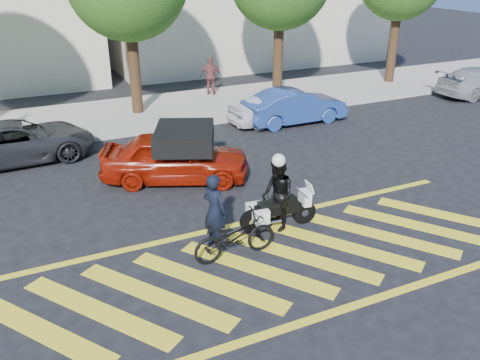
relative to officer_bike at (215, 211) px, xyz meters
name	(u,v)px	position (x,y,z in m)	size (l,w,h in m)	color
ground	(281,262)	(1.03, -1.23, -0.88)	(90.00, 90.00, 0.00)	black
sidewalk	(138,114)	(1.03, 10.77, -0.81)	(60.00, 5.00, 0.15)	#9E998E
crosswalk	(279,262)	(0.99, -1.23, -0.88)	(12.33, 4.00, 0.01)	yellow
officer_bike	(215,211)	(0.00, 0.00, 0.00)	(0.64, 0.42, 1.76)	black
bicycle	(235,237)	(0.21, -0.62, -0.38)	(0.67, 1.91, 1.00)	black
police_motorcycle	(277,210)	(1.67, 0.13, -0.41)	(1.96, 0.65, 0.87)	black
officer_moto	(278,195)	(1.66, 0.13, 0.00)	(0.86, 0.67, 1.77)	black
red_convertible	(175,157)	(0.36, 3.87, -0.16)	(1.70, 4.22, 1.44)	maroon
parked_mid_left	(18,142)	(-3.68, 7.43, -0.23)	(2.17, 4.70, 1.30)	black
parked_mid_right	(272,108)	(5.53, 7.56, -0.28)	(1.41, 3.50, 1.19)	silver
parked_right	(295,106)	(6.33, 7.17, -0.21)	(1.42, 4.08, 1.35)	navy
pedestrian_right	(211,76)	(4.82, 12.10, 0.13)	(1.00, 0.42, 1.71)	brown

